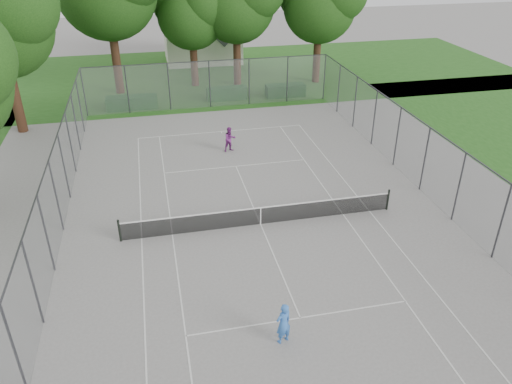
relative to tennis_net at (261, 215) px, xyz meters
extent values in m
plane|color=slate|center=(0.00, 0.00, -0.51)|extent=(120.00, 120.00, 0.00)
cube|color=#1F4E16|center=(0.00, 26.00, -0.51)|extent=(60.00, 20.00, 0.00)
cube|color=silver|center=(0.00, 11.88, -0.50)|extent=(10.97, 0.06, 0.01)
cube|color=silver|center=(-5.49, 0.00, -0.50)|extent=(0.06, 23.77, 0.01)
cube|color=silver|center=(5.49, 0.00, -0.50)|extent=(0.06, 23.77, 0.01)
cube|color=silver|center=(-4.12, 0.00, -0.50)|extent=(0.06, 23.77, 0.01)
cube|color=silver|center=(4.12, 0.00, -0.50)|extent=(0.06, 23.77, 0.01)
cube|color=silver|center=(0.00, -6.40, -0.50)|extent=(8.23, 0.06, 0.01)
cube|color=silver|center=(0.00, 6.40, -0.50)|extent=(8.23, 0.06, 0.01)
cube|color=silver|center=(0.00, 0.00, -0.50)|extent=(0.06, 12.80, 0.01)
cube|color=silver|center=(0.00, 11.73, -0.50)|extent=(0.06, 0.30, 0.01)
cylinder|color=black|center=(-6.39, 0.00, 0.04)|extent=(0.10, 0.10, 1.10)
cylinder|color=black|center=(6.39, 0.00, 0.04)|extent=(0.10, 0.10, 1.10)
cube|color=black|center=(0.00, 0.00, -0.06)|extent=(12.67, 0.01, 0.86)
cube|color=silver|center=(0.00, 0.00, 0.40)|extent=(12.77, 0.03, 0.06)
cube|color=silver|center=(0.00, 0.00, -0.07)|extent=(0.05, 0.02, 0.88)
cylinder|color=#38383D|center=(-9.00, 17.00, 1.24)|extent=(0.08, 0.08, 3.50)
cylinder|color=#38383D|center=(9.00, 17.00, 1.24)|extent=(0.08, 0.08, 3.50)
cube|color=slate|center=(0.00, 17.00, 1.24)|extent=(18.00, 0.02, 3.50)
cube|color=slate|center=(-9.00, 0.00, 1.24)|extent=(0.02, 34.00, 3.50)
cube|color=slate|center=(9.00, 0.00, 1.24)|extent=(0.02, 34.00, 3.50)
cube|color=#38383D|center=(0.00, 17.00, 2.99)|extent=(18.00, 0.05, 0.05)
cube|color=#38383D|center=(-9.00, 0.00, 2.99)|extent=(0.05, 34.00, 0.05)
cube|color=#38383D|center=(9.00, 0.00, 2.99)|extent=(0.05, 34.00, 0.05)
cylinder|color=#331C12|center=(-6.76, 22.15, 2.15)|extent=(0.68, 0.68, 5.33)
cylinder|color=#331C12|center=(-0.51, 22.87, 1.41)|extent=(0.61, 0.61, 3.85)
sphere|color=#16390F|center=(-0.51, 22.87, 5.25)|extent=(5.47, 5.47, 5.47)
sphere|color=#16390F|center=(0.59, 22.05, 6.35)|extent=(4.38, 4.38, 4.38)
sphere|color=#16390F|center=(-1.47, 23.55, 6.07)|extent=(4.10, 4.10, 4.10)
cylinder|color=#331C12|center=(3.09, 22.40, 1.68)|extent=(0.64, 0.64, 4.39)
sphere|color=#16390F|center=(3.09, 22.40, 6.06)|extent=(6.24, 6.24, 6.24)
cylinder|color=#331C12|center=(9.92, 21.68, 1.59)|extent=(0.63, 0.63, 4.20)
sphere|color=#16390F|center=(9.92, 21.68, 5.78)|extent=(5.97, 5.97, 5.97)
cylinder|color=#331C12|center=(-13.04, 14.87, 1.81)|extent=(0.65, 0.65, 4.64)
sphere|color=#16390F|center=(-11.72, 13.88, 7.76)|extent=(5.28, 5.28, 5.28)
cube|color=#143F16|center=(-5.81, 17.94, -0.04)|extent=(3.77, 1.13, 0.94)
cube|color=#143F16|center=(1.52, 18.52, -0.02)|extent=(3.14, 0.90, 0.99)
cube|color=#143F16|center=(6.26, 18.37, -0.04)|extent=(3.13, 1.15, 0.94)
cube|color=silver|center=(1.21, 31.24, 2.19)|extent=(7.21, 5.41, 5.41)
cube|color=#444347|center=(1.21, 31.24, 4.90)|extent=(7.14, 5.59, 7.14)
imported|color=#3570CA|center=(-0.91, -7.34, 0.29)|extent=(0.69, 0.58, 1.60)
imported|color=#752777|center=(0.05, 8.61, 0.26)|extent=(0.88, 0.77, 1.55)
camera|label=1|loc=(-4.48, -19.26, 12.11)|focal=35.00mm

